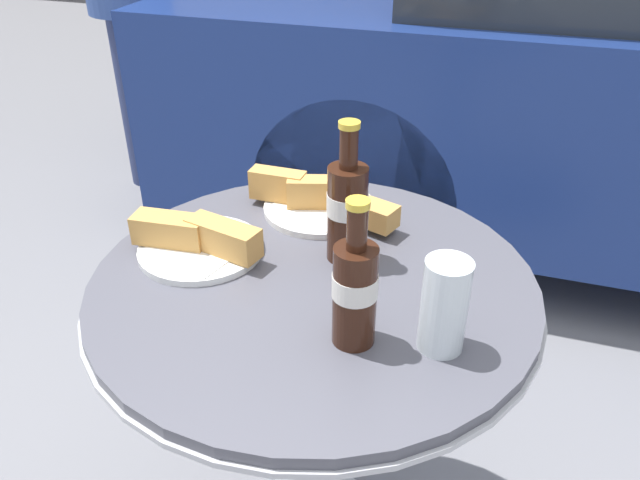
# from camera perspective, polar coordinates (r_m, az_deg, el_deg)

# --- Properties ---
(bistro_table) EXTENTS (0.75, 0.75, 0.75)m
(bistro_table) POSITION_cam_1_polar(r_m,az_deg,el_deg) (1.15, -0.58, -10.70)
(bistro_table) COLOR #B7B7BC
(bistro_table) RESTS_ON ground_plane
(cola_bottle_left) EXTENTS (0.07, 0.07, 0.25)m
(cola_bottle_left) POSITION_cam_1_polar(r_m,az_deg,el_deg) (1.04, 2.51, 2.99)
(cola_bottle_left) COLOR #33190F
(cola_bottle_left) RESTS_ON bistro_table
(cola_bottle_right) EXTENTS (0.06, 0.06, 0.23)m
(cola_bottle_right) POSITION_cam_1_polar(r_m,az_deg,el_deg) (0.86, 3.20, -4.51)
(cola_bottle_right) COLOR #33190F
(cola_bottle_right) RESTS_ON bistro_table
(drinking_glass) EXTENTS (0.07, 0.07, 0.14)m
(drinking_glass) POSITION_cam_1_polar(r_m,az_deg,el_deg) (0.88, 11.25, -6.24)
(drinking_glass) COLOR #C68923
(drinking_glass) RESTS_ON bistro_table
(lunch_plate_near) EXTENTS (0.24, 0.22, 0.07)m
(lunch_plate_near) POSITION_cam_1_polar(r_m,az_deg,el_deg) (1.11, -11.02, -0.08)
(lunch_plate_near) COLOR white
(lunch_plate_near) RESTS_ON bistro_table
(lunch_plate_far) EXTENTS (0.31, 0.22, 0.07)m
(lunch_plate_far) POSITION_cam_1_polar(r_m,az_deg,el_deg) (1.21, -0.01, 3.58)
(lunch_plate_far) COLOR white
(lunch_plate_far) RESTS_ON bistro_table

